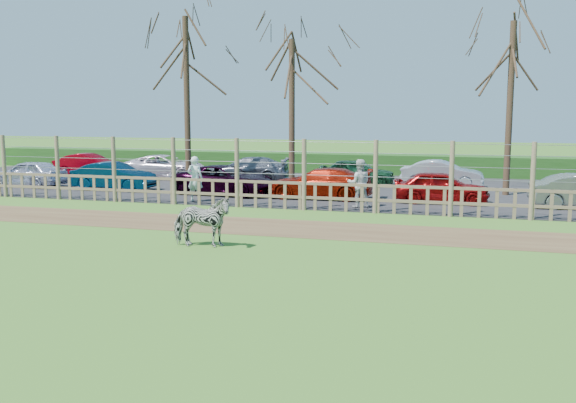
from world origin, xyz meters
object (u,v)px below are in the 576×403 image
(car_8, at_px, (165,167))
(car_10, at_px, (357,172))
(car_3, at_px, (320,183))
(car_4, at_px, (441,187))
(tree_left, at_px, (186,61))
(zebra, at_px, (202,222))
(car_1, at_px, (114,176))
(car_11, at_px, (442,174))
(visitor_a, at_px, (195,179))
(tree_mid, at_px, (292,78))
(car_2, at_px, (225,180))
(car_7, at_px, (90,165))
(car_9, at_px, (247,169))
(visitor_b, at_px, (359,183))
(car_0, at_px, (29,173))
(tree_right, at_px, (512,66))

(car_8, distance_m, car_10, 9.81)
(car_3, xyz_separation_m, car_4, (4.64, 0.06, 0.00))
(tree_left, bearing_deg, zebra, -63.65)
(car_1, height_order, car_11, same)
(visitor_a, height_order, car_8, visitor_a)
(tree_mid, bearing_deg, car_2, -129.55)
(car_4, relative_size, car_7, 0.97)
(car_9, bearing_deg, car_11, 84.96)
(visitor_b, xyz_separation_m, car_3, (-1.88, 1.93, -0.26))
(tree_left, distance_m, car_4, 12.23)
(tree_mid, distance_m, car_4, 8.22)
(car_7, distance_m, car_8, 4.25)
(tree_left, bearing_deg, car_10, 25.73)
(car_8, relative_size, car_9, 1.04)
(tree_mid, bearing_deg, car_10, 43.67)
(car_0, xyz_separation_m, car_3, (13.61, -0.19, 0.00))
(tree_left, distance_m, tree_right, 13.59)
(zebra, relative_size, visitor_b, 0.91)
(car_2, bearing_deg, car_1, 97.44)
(car_10, bearing_deg, tree_left, 111.40)
(car_9, height_order, car_10, same)
(visitor_b, relative_size, car_1, 0.47)
(car_2, distance_m, car_3, 4.04)
(zebra, bearing_deg, car_4, -38.21)
(tree_mid, relative_size, visitor_a, 3.96)
(tree_left, xyz_separation_m, car_9, (1.64, 3.12, -4.98))
(tree_right, relative_size, car_1, 2.02)
(car_1, bearing_deg, car_7, 41.91)
(tree_left, relative_size, car_8, 1.82)
(car_1, bearing_deg, tree_right, -79.79)
(car_1, xyz_separation_m, car_3, (9.22, -0.13, 0.00))
(car_1, xyz_separation_m, car_7, (-4.26, 4.68, 0.00))
(visitor_a, xyz_separation_m, car_2, (0.33, 2.24, -0.26))
(car_10, bearing_deg, car_7, 86.58)
(car_10, bearing_deg, car_8, 85.78)
(visitor_a, bearing_deg, car_9, -84.50)
(tree_mid, height_order, car_8, tree_mid)
(car_7, height_order, car_8, same)
(car_2, relative_size, car_11, 1.19)
(car_8, xyz_separation_m, car_11, (13.67, 0.15, 0.00))
(tree_mid, distance_m, visitor_a, 6.70)
(car_2, relative_size, car_9, 1.04)
(visitor_a, bearing_deg, car_8, -53.58)
(car_2, height_order, car_9, same)
(tree_right, bearing_deg, car_8, 173.57)
(car_8, bearing_deg, tree_left, -145.13)
(car_3, relative_size, car_4, 1.17)
(car_8, bearing_deg, car_9, -98.29)
(visitor_b, relative_size, car_7, 0.47)
(visitor_b, height_order, car_8, visitor_b)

